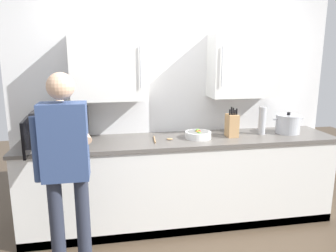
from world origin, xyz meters
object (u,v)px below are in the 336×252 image
at_px(microwave_oven, 59,127).
at_px(wooden_spoon, 162,139).
at_px(stock_pot, 288,124).
at_px(thermos_flask, 262,121).
at_px(person_figure, 65,162).
at_px(knife_block, 232,125).
at_px(fruit_bowl, 198,134).

distance_m(microwave_oven, wooden_spoon, 1.03).
bearing_deg(stock_pot, thermos_flask, 179.67).
distance_m(microwave_oven, thermos_flask, 2.14).
distance_m(stock_pot, person_figure, 2.43).
xyz_separation_m(stock_pot, knife_block, (-0.67, -0.03, 0.02)).
distance_m(thermos_flask, knife_block, 0.37).
bearing_deg(thermos_flask, wooden_spoon, -177.34).
bearing_deg(wooden_spoon, knife_block, 1.29).
height_order(microwave_oven, thermos_flask, microwave_oven).
xyz_separation_m(fruit_bowl, wooden_spoon, (-0.39, -0.01, -0.03)).
distance_m(fruit_bowl, thermos_flask, 0.75).
xyz_separation_m(microwave_oven, fruit_bowl, (1.40, -0.05, -0.13)).
bearing_deg(wooden_spoon, stock_pot, 2.02).
distance_m(thermos_flask, wooden_spoon, 1.14).
height_order(fruit_bowl, wooden_spoon, fruit_bowl).
bearing_deg(microwave_oven, person_figure, -79.17).
height_order(microwave_oven, person_figure, person_figure).
height_order(microwave_oven, stock_pot, microwave_oven).
bearing_deg(stock_pot, knife_block, -177.16).
bearing_deg(wooden_spoon, thermos_flask, 2.66).
bearing_deg(knife_block, microwave_oven, 178.43).
height_order(fruit_bowl, stock_pot, stock_pot).
bearing_deg(person_figure, microwave_oven, 100.83).
relative_size(microwave_oven, wooden_spoon, 3.03).
xyz_separation_m(fruit_bowl, person_figure, (-1.25, -0.75, 0.02)).
bearing_deg(person_figure, knife_block, 25.02).
bearing_deg(knife_block, stock_pot, 2.84).
height_order(knife_block, person_figure, person_figure).
distance_m(microwave_oven, person_figure, 0.83).
distance_m(wooden_spoon, person_figure, 1.14).
relative_size(fruit_bowl, knife_block, 0.84).
xyz_separation_m(wooden_spoon, stock_pot, (1.43, 0.05, 0.09)).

